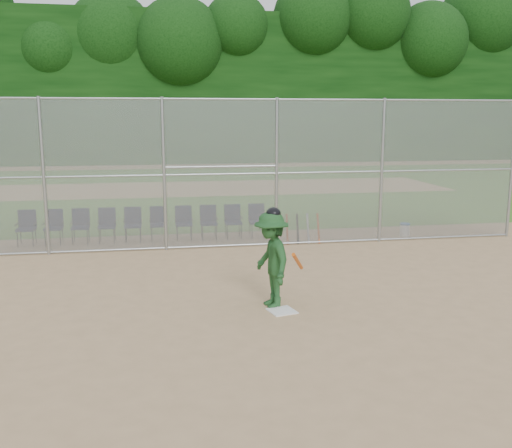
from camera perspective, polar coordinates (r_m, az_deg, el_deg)
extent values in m
plane|color=tan|center=(10.86, 2.30, -8.15)|extent=(100.00, 100.00, 0.00)
plane|color=#396D20|center=(28.34, -5.42, 3.58)|extent=(100.00, 100.00, 0.00)
plane|color=tan|center=(28.34, -5.42, 3.59)|extent=(24.00, 24.00, 0.00)
cube|color=gray|center=(15.27, -1.62, 5.05)|extent=(16.00, 0.02, 4.00)
cylinder|color=#9EA3A8|center=(18.23, 24.22, 5.04)|extent=(0.09, 0.09, 4.00)
cylinder|color=#9EA3A8|center=(15.20, -1.66, 12.38)|extent=(16.00, 0.05, 0.05)
cube|color=black|center=(45.13, -7.32, 13.18)|extent=(80.00, 5.00, 11.00)
cube|color=white|center=(10.54, 2.61, -8.68)|extent=(0.55, 0.55, 0.02)
imported|color=#1E4B22|center=(10.57, 1.54, -3.59)|extent=(0.85, 1.26, 1.80)
ellipsoid|color=black|center=(10.39, 1.56, 1.05)|extent=(0.27, 0.30, 0.23)
cylinder|color=#D75914|center=(10.27, 4.18, -3.75)|extent=(0.39, 0.72, 0.48)
cylinder|color=white|center=(17.53, 14.65, -0.61)|extent=(0.29, 0.29, 0.34)
cylinder|color=#2661A8|center=(17.49, 14.68, 0.00)|extent=(0.30, 0.30, 0.04)
cylinder|color=#D84C14|center=(15.88, 3.13, -0.51)|extent=(0.06, 0.23, 0.84)
cylinder|color=black|center=(15.95, 4.18, -0.48)|extent=(0.06, 0.26, 0.84)
cylinder|color=#B2B2B7|center=(16.02, 5.22, -0.45)|extent=(0.06, 0.29, 0.83)
cylinder|color=#D84C14|center=(16.10, 6.25, -0.42)|extent=(0.06, 0.32, 0.83)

